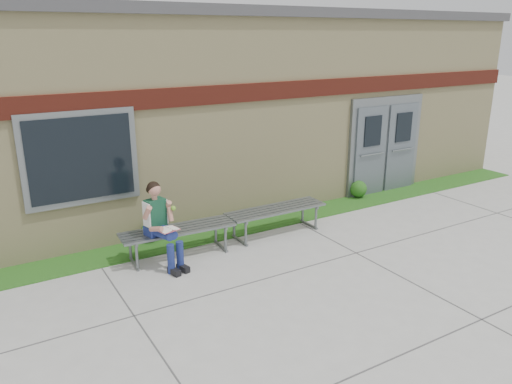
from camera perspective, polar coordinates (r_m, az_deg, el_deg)
ground at (r=8.07m, az=8.41°, el=-9.71°), size 80.00×80.00×0.00m
grass_strip at (r=10.02m, az=-0.98°, el=-3.88°), size 16.00×0.80×0.02m
school_building at (r=12.48m, az=-8.95°, el=10.13°), size 16.20×6.22×4.20m
bench_left at (r=8.68m, az=-8.87°, el=-4.84°), size 1.99×0.66×0.51m
bench_right at (r=9.54m, az=2.29°, el=-2.52°), size 1.99×0.55×0.52m
girl at (r=8.25m, az=-10.81°, el=-3.46°), size 0.55×0.86×1.42m
shrub_mid at (r=9.43m, az=-12.06°, el=-4.51°), size 0.34×0.34×0.34m
shrub_east at (r=11.92m, az=11.61°, el=0.36°), size 0.40×0.40×0.40m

